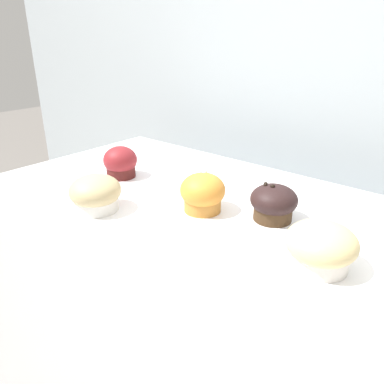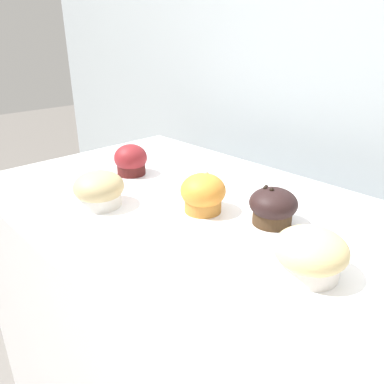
{
  "view_description": "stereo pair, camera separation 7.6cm",
  "coord_description": "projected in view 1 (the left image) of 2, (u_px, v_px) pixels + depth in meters",
  "views": [
    {
      "loc": [
        0.48,
        -0.56,
        1.23
      ],
      "look_at": [
        0.04,
        -0.03,
        0.93
      ],
      "focal_mm": 35.0,
      "sensor_mm": 36.0,
      "label": 1
    },
    {
      "loc": [
        0.54,
        -0.51,
        1.23
      ],
      "look_at": [
        0.04,
        -0.03,
        0.93
      ],
      "focal_mm": 35.0,
      "sensor_mm": 36.0,
      "label": 2
    }
  ],
  "objects": [
    {
      "name": "wall_back",
      "position": [
        306.0,
        140.0,
        1.23
      ],
      "size": [
        3.2,
        0.1,
        1.8
      ],
      "primitive_type": "cube",
      "color": "#A8B2B7",
      "rests_on": "ground"
    },
    {
      "name": "muffin_back_right",
      "position": [
        203.0,
        193.0,
        0.77
      ],
      "size": [
        0.09,
        0.09,
        0.08
      ],
      "color": "#C58035",
      "rests_on": "display_counter"
    },
    {
      "name": "muffin_back_left",
      "position": [
        120.0,
        163.0,
        0.95
      ],
      "size": [
        0.09,
        0.09,
        0.08
      ],
      "color": "#4A1817",
      "rests_on": "display_counter"
    },
    {
      "name": "muffin_front_left",
      "position": [
        274.0,
        203.0,
        0.73
      ],
      "size": [
        0.09,
        0.09,
        0.08
      ],
      "color": "#3E2B19",
      "rests_on": "display_counter"
    },
    {
      "name": "display_counter",
      "position": [
        188.0,
        355.0,
        0.99
      ],
      "size": [
        1.0,
        0.64,
        0.88
      ],
      "primitive_type": "cube",
      "color": "white",
      "rests_on": "ground"
    },
    {
      "name": "muffin_front_right",
      "position": [
        321.0,
        246.0,
        0.58
      ],
      "size": [
        0.11,
        0.11,
        0.07
      ],
      "color": "white",
      "rests_on": "display_counter"
    },
    {
      "name": "muffin_front_center",
      "position": [
        95.0,
        194.0,
        0.77
      ],
      "size": [
        0.11,
        0.11,
        0.08
      ],
      "color": "silver",
      "rests_on": "display_counter"
    }
  ]
}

